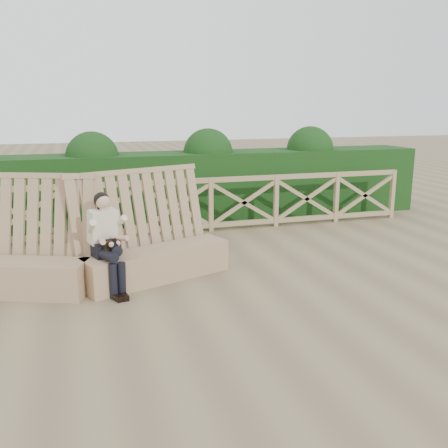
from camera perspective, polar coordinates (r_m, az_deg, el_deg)
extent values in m
plane|color=brown|center=(6.84, 0.63, -8.13)|extent=(60.00, 60.00, 0.00)
cube|color=#997C57|center=(7.43, -23.63, -5.58)|extent=(2.24, 1.28, 0.47)
cube|color=#997C57|center=(7.51, -23.08, -0.77)|extent=(2.22, 1.24, 1.59)
cube|color=#997C57|center=(7.43, -7.62, -4.54)|extent=(2.25, 1.23, 0.47)
cube|color=#997C57|center=(7.51, -8.77, 0.16)|extent=(2.23, 1.18, 1.59)
cube|color=black|center=(7.09, -13.40, -2.80)|extent=(0.40, 0.35, 0.20)
cube|color=beige|center=(7.05, -13.70, -0.25)|extent=(0.44, 0.38, 0.49)
sphere|color=tan|center=(6.94, -13.70, 2.52)|extent=(0.25, 0.25, 0.20)
sphere|color=black|center=(6.96, -13.82, 2.70)|extent=(0.28, 0.28, 0.21)
cylinder|color=black|center=(6.89, -13.33, -3.43)|extent=(0.28, 0.45, 0.14)
cylinder|color=black|center=(6.95, -12.32, -2.68)|extent=(0.29, 0.45, 0.15)
cylinder|color=black|center=(6.81, -12.52, -6.43)|extent=(0.14, 0.14, 0.47)
cylinder|color=black|center=(6.84, -11.61, -6.30)|extent=(0.14, 0.14, 0.47)
cube|color=black|center=(6.81, -12.12, -8.19)|extent=(0.16, 0.24, 0.07)
cube|color=black|center=(6.83, -11.35, -8.08)|extent=(0.16, 0.24, 0.07)
cube|color=black|center=(6.93, -12.72, -2.35)|extent=(0.26, 0.20, 0.15)
cube|color=black|center=(6.78, -12.33, -2.20)|extent=(0.09, 0.10, 0.11)
cube|color=olive|center=(9.87, -5.59, 4.83)|extent=(10.10, 0.07, 0.10)
cube|color=olive|center=(10.05, -5.47, -0.42)|extent=(10.10, 0.07, 0.10)
cube|color=black|center=(11.08, -6.81, 4.17)|extent=(12.00, 1.20, 1.50)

